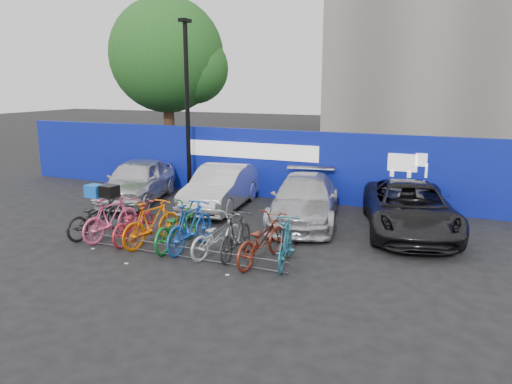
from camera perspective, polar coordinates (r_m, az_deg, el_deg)
The scene contains 21 objects.
ground at distance 12.38m, azimuth -7.65°, elevation -6.53°, with size 100.00×100.00×0.00m, color black.
hoarding at distance 17.34m, azimuth 2.51°, elevation 3.16°, with size 22.00×0.18×2.40m.
tree at distance 23.85m, azimuth -9.61°, elevation 14.86°, with size 5.40×5.20×7.80m.
lamppost at distance 18.00m, azimuth -7.86°, elevation 10.02°, with size 0.25×0.50×6.11m.
bike_rack at distance 11.85m, azimuth -9.17°, elevation -6.64°, with size 5.60×0.03×0.30m.
car_0 at distance 17.43m, azimuth -13.43°, elevation 1.28°, with size 1.71×4.25×1.45m, color silver.
car_1 at distance 16.07m, azimuth -4.02°, elevation 0.52°, with size 1.45×4.16×1.37m, color silver.
car_2 at distance 14.58m, azimuth 5.56°, elevation -0.85°, with size 1.86×4.57×1.33m, color #BABAC0.
car_3 at distance 14.10m, azimuth 17.16°, elevation -1.78°, with size 2.23×4.84×1.34m, color black.
bike_0 at distance 13.89m, azimuth -17.75°, elevation -2.66°, with size 0.70×2.00×1.05m, color black.
bike_1 at distance 13.43m, azimuth -16.24°, elevation -2.90°, with size 0.53×1.88×1.13m, color #F1578E.
bike_2 at distance 13.15m, azimuth -13.84°, elevation -3.40°, with size 0.65×1.87×0.98m, color red.
bike_3 at distance 12.69m, azimuth -11.83°, elevation -3.51°, with size 0.54×1.91×1.15m, color orange.
bike_4 at distance 12.45m, azimuth -9.09°, elevation -3.85°, with size 0.72×2.06×1.08m, color #146E2A.
bike_5 at distance 12.19m, azimuth -7.50°, elevation -3.88°, with size 0.56×1.99×1.20m, color #184DB0.
bike_6 at distance 11.82m, azimuth -4.50°, elevation -4.97°, with size 0.63×1.81×0.95m, color #B7B9BF.
bike_7 at distance 11.63m, azimuth -2.31°, elevation -4.96°, with size 0.49×1.75×1.05m, color #292A2C.
bike_8 at distance 11.26m, azimuth 0.59°, elevation -5.48°, with size 0.71×2.05×1.08m, color maroon.
bike_9 at distance 11.10m, azimuth 3.38°, elevation -5.75°, with size 0.51×1.81×1.09m, color #24637B.
cargo_crate at distance 13.74m, azimuth -17.94°, elevation 0.11°, with size 0.45×0.35×0.32m, color blue.
cargo_topcase at distance 13.26m, azimuth -16.43°, elevation 0.09°, with size 0.41×0.37×0.30m, color black.
Camera 1 is at (6.12, -9.99, 4.01)m, focal length 35.00 mm.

